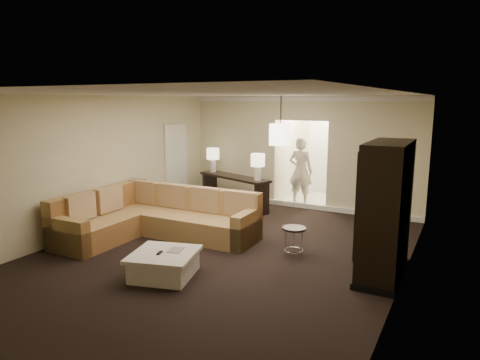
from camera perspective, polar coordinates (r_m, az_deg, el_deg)
The scene contains 18 objects.
ground at distance 7.67m, azimuth -2.85°, elevation -10.03°, with size 8.00×8.00×0.00m, color black.
wall_back at distance 10.88m, azimuth 8.04°, elevation 3.63°, with size 6.00×0.04×2.80m, color beige.
wall_left at distance 9.19m, azimuth -19.18°, elevation 1.88°, with size 0.04×8.00×2.80m, color beige.
wall_right at distance 6.31m, azimuth 21.06°, elevation -1.99°, with size 0.04×8.00×2.80m, color beige.
ceiling at distance 7.18m, azimuth -3.06°, elevation 11.39°, with size 6.00×8.00×0.02m, color silver.
crown_molding at distance 10.75m, azimuth 8.13°, elevation 10.65°, with size 6.00×0.10×0.12m, color silver.
baseboard at distance 11.07m, azimuth 7.77°, elevation -3.30°, with size 6.00×0.10×0.12m, color silver.
side_door at distance 11.28m, azimuth -8.50°, elevation 2.07°, with size 0.05×0.90×2.10m, color white.
foyer at distance 12.15m, azimuth 10.23°, elevation 3.81°, with size 1.44×2.02×2.80m.
sectional_sofa at distance 8.73m, azimuth -11.31°, elevation -5.00°, with size 3.23×2.57×0.96m.
coffee_table at distance 6.85m, azimuth -10.07°, elevation -10.97°, with size 1.19×1.19×0.40m.
console_table at distance 10.78m, azimuth -0.78°, elevation -1.21°, with size 2.19×1.15×0.83m.
armoire at distance 6.86m, azimuth 18.75°, elevation -4.27°, with size 0.62×1.46×2.10m.
drink_table at distance 7.61m, azimuth 7.20°, elevation -7.33°, with size 0.41×0.41×0.51m.
table_lamp_left at distance 11.27m, azimuth -3.62°, elevation 3.20°, with size 0.33×0.33×0.63m.
table_lamp_right at distance 10.06m, azimuth 2.39°, elevation 2.31°, with size 0.33×0.33×0.63m.
pendant_light at distance 9.62m, azimuth 5.41°, elevation 6.10°, with size 0.38×0.38×1.09m.
person at distance 11.24m, azimuth 8.09°, elevation 1.68°, with size 0.71×0.47×1.96m, color beige.
Camera 1 is at (3.72, -6.14, 2.70)m, focal length 32.00 mm.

